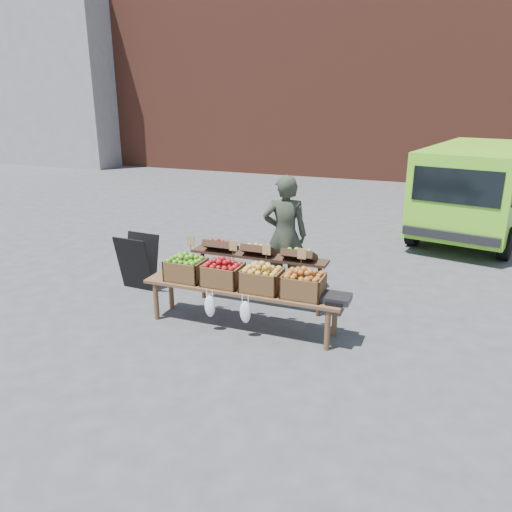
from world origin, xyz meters
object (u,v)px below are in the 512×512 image
at_px(chalkboard_sign, 138,262).
at_px(crate_russet_pears, 223,275).
at_px(delivery_van, 476,192).
at_px(vendor, 285,236).
at_px(crate_green_apples, 303,286).
at_px(crate_golden_apples, 186,270).
at_px(display_bench, 242,307).
at_px(crate_red_apples, 262,280).
at_px(back_table, 259,273).
at_px(weighing_scale, 337,298).

bearing_deg(chalkboard_sign, crate_russet_pears, -17.36).
bearing_deg(delivery_van, vendor, -109.10).
bearing_deg(crate_green_apples, crate_russet_pears, 180.00).
distance_m(crate_golden_apples, crate_green_apples, 1.65).
relative_size(display_bench, crate_green_apples, 5.40).
height_order(delivery_van, crate_red_apples, delivery_van).
xyz_separation_m(crate_golden_apples, crate_russet_pears, (0.55, 0.00, 0.00)).
relative_size(delivery_van, chalkboard_sign, 4.86).
distance_m(crate_golden_apples, crate_red_apples, 1.10).
bearing_deg(back_table, crate_golden_apples, -137.27).
bearing_deg(chalkboard_sign, crate_golden_apples, -25.17).
xyz_separation_m(crate_green_apples, weighing_scale, (0.43, 0.00, -0.10)).
bearing_deg(vendor, chalkboard_sign, -0.02).
bearing_deg(vendor, crate_golden_apples, 37.77).
distance_m(crate_russet_pears, weighing_scale, 1.53).
xyz_separation_m(back_table, weighing_scale, (1.30, -0.72, 0.09)).
xyz_separation_m(crate_russet_pears, weighing_scale, (1.52, 0.00, -0.10)).
height_order(vendor, crate_golden_apples, vendor).
relative_size(chalkboard_sign, back_table, 0.43).
bearing_deg(vendor, crate_russet_pears, 56.15).
distance_m(delivery_van, weighing_scale, 6.19).
bearing_deg(crate_golden_apples, vendor, 55.20).
bearing_deg(weighing_scale, delivery_van, 74.33).
bearing_deg(crate_russet_pears, delivery_van, 61.78).
distance_m(back_table, crate_green_apples, 1.15).
xyz_separation_m(vendor, chalkboard_sign, (-2.21, -0.69, -0.48)).
distance_m(display_bench, crate_green_apples, 0.93).
bearing_deg(delivery_van, crate_russet_pears, -105.96).
bearing_deg(weighing_scale, vendor, 129.19).
relative_size(crate_green_apples, weighing_scale, 1.47).
distance_m(display_bench, crate_golden_apples, 0.93).
distance_m(chalkboard_sign, crate_golden_apples, 1.45).
relative_size(delivery_van, crate_green_apples, 8.69).
bearing_deg(chalkboard_sign, vendor, 20.73).
bearing_deg(chalkboard_sign, crate_green_apples, -9.88).
bearing_deg(crate_green_apples, display_bench, 180.00).
distance_m(chalkboard_sign, crate_russet_pears, 1.95).
bearing_deg(back_table, delivery_van, 60.46).
height_order(delivery_van, back_table, delivery_van).
relative_size(display_bench, crate_golden_apples, 5.40).
xyz_separation_m(chalkboard_sign, back_table, (2.03, 0.04, 0.07)).
relative_size(back_table, crate_golden_apples, 4.20).
bearing_deg(crate_red_apples, crate_russet_pears, 180.00).
bearing_deg(weighing_scale, crate_russet_pears, 180.00).
xyz_separation_m(back_table, crate_russet_pears, (-0.23, -0.72, 0.19)).
bearing_deg(crate_red_apples, delivery_van, 66.05).
bearing_deg(crate_red_apples, crate_green_apples, 0.00).
height_order(crate_russet_pears, crate_green_apples, same).
bearing_deg(vendor, weighing_scale, 111.76).
bearing_deg(crate_russet_pears, crate_golden_apples, 180.00).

